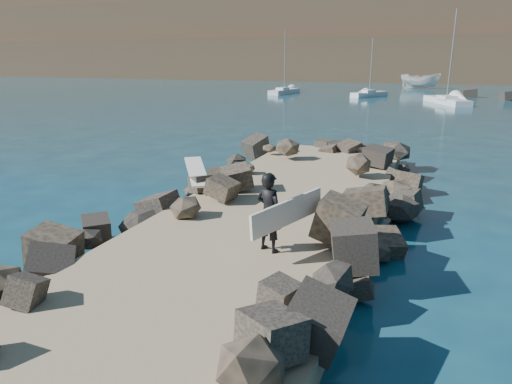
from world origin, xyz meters
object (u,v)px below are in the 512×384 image
boat_imported (420,81)px  surfer_with_board (272,212)px  sailboat_b (369,94)px  surfboard_resting (197,175)px

boat_imported → surfer_with_board: bearing=-167.1°
surfer_with_board → boat_imported: bearing=89.4°
surfer_with_board → sailboat_b: (-4.99, 55.09, -1.21)m
boat_imported → sailboat_b: size_ratio=0.87×
boat_imported → surfer_with_board: (-0.78, -76.58, 0.24)m
sailboat_b → surfboard_resting: bearing=-89.2°
surfboard_resting → boat_imported: boat_imported is taller
surfer_with_board → sailboat_b: size_ratio=0.28×
boat_imported → sailboat_b: bearing=178.5°
surfer_with_board → sailboat_b: bearing=95.2°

